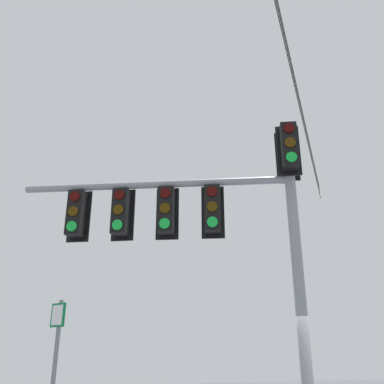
% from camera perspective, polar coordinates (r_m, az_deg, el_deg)
% --- Properties ---
extents(signal_mast_assembly, '(3.18, 4.89, 6.09)m').
position_cam_1_polar(signal_mast_assembly, '(8.24, 2.55, -2.93)').
color(signal_mast_assembly, gray).
rests_on(signal_mast_assembly, ground).
extents(route_sign_primary, '(0.28, 0.18, 2.70)m').
position_cam_1_polar(route_sign_primary, '(7.43, -17.63, -21.68)').
color(route_sign_primary, slate).
rests_on(route_sign_primary, ground).
extents(overhead_wire_span, '(18.31, 17.94, 0.65)m').
position_cam_1_polar(overhead_wire_span, '(12.06, 11.53, 20.86)').
color(overhead_wire_span, black).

